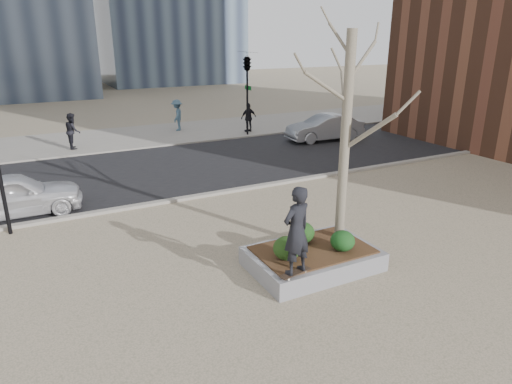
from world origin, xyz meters
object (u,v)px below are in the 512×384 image
skateboard (295,274)px  skateboarder (296,231)px  planter (312,259)px  police_car (12,195)px

skateboard → skateboarder: (0.00, 0.00, 1.01)m
skateboard → skateboarder: skateboarder is taller
planter → skateboard: (-1.01, -0.82, 0.26)m
planter → skateboarder: size_ratio=1.55×
skateboarder → police_car: skateboarder is taller
skateboard → police_car: (-5.32, 7.82, 0.21)m
skateboard → skateboarder: bearing=0.0°
skateboarder → police_car: bearing=-69.0°
skateboarder → skateboard: bearing=180.0°
skateboard → skateboarder: size_ratio=0.40×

